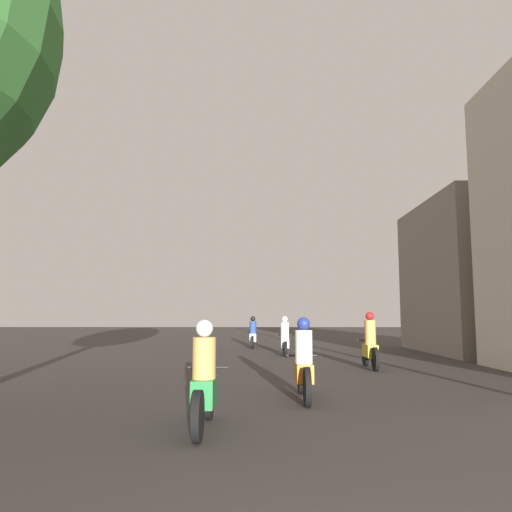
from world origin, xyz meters
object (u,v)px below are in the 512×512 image
Objects in this scene: motorcycle_green at (204,385)px; motorcycle_white at (253,335)px; motorcycle_yellow at (370,346)px; motorcycle_orange at (304,366)px; motorcycle_silver at (285,339)px; building_right_far at (476,277)px.

motorcycle_green is 16.81m from motorcycle_white.
motorcycle_yellow reaches higher than motorcycle_green.
motorcycle_orange is 10.08m from motorcycle_silver.
motorcycle_orange is (1.58, 2.43, -0.00)m from motorcycle_green.
motorcycle_green is 12.62m from motorcycle_silver.
motorcycle_green is 8.69m from motorcycle_yellow.
motorcycle_silver is at bearing 85.94° from motorcycle_green.
motorcycle_green is 1.02× the size of motorcycle_yellow.
motorcycle_silver is at bearing 111.08° from motorcycle_yellow.
building_right_far reaches higher than motorcycle_white.
motorcycle_orange reaches higher than motorcycle_green.
motorcycle_white is (-3.57, 9.07, -0.05)m from motorcycle_yellow.
motorcycle_orange is 14.43m from motorcycle_white.
motorcycle_green is 0.96× the size of motorcycle_orange.
motorcycle_yellow is 1.03× the size of motorcycle_silver.
building_right_far reaches higher than motorcycle_silver.
motorcycle_green reaches higher than motorcycle_white.
motorcycle_white is at bearing 107.16° from motorcycle_yellow.
building_right_far is (9.81, 13.90, 2.52)m from motorcycle_green.
motorcycle_white is (-1.31, 4.30, -0.01)m from motorcycle_silver.
building_right_far reaches higher than motorcycle_green.
building_right_far reaches higher than motorcycle_orange.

